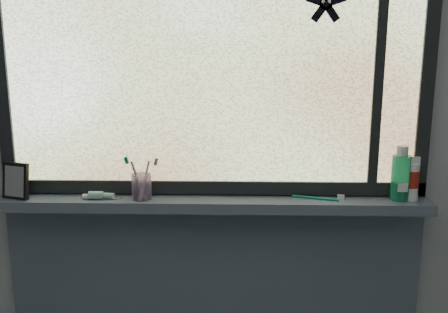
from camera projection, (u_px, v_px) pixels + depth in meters
name	position (u px, v px, depth m)	size (l,w,h in m)	color
wall_back	(213.00, 134.00, 1.88)	(3.00, 0.01, 2.50)	#9EA3A8
windowsill	(212.00, 203.00, 1.86)	(1.62, 0.14, 0.04)	#4E5868
window_pane	(212.00, 59.00, 1.80)	(1.50, 0.01, 1.00)	silver
frame_bottom	(213.00, 187.00, 1.90)	(1.60, 0.03, 0.05)	black
frame_left	(0.00, 59.00, 1.82)	(0.05, 0.03, 1.10)	black
frame_right	(429.00, 59.00, 1.78)	(0.05, 0.03, 1.10)	black
frame_mullion	(379.00, 59.00, 1.78)	(0.04, 0.03, 1.00)	black
starfish_sticker	(326.00, 4.00, 1.74)	(0.15, 0.02, 0.15)	black
vanity_mirror	(16.00, 181.00, 1.85)	(0.11, 0.05, 0.14)	black
toothpaste_tube	(101.00, 195.00, 1.85)	(0.17, 0.04, 0.03)	silver
toothbrush_cup	(142.00, 187.00, 1.84)	(0.07, 0.07, 0.10)	#A78BB8
toothbrush_lying	(315.00, 197.00, 1.85)	(0.21, 0.02, 0.01)	#0E7F6E
mouthwash_bottle	(401.00, 173.00, 1.82)	(0.07, 0.07, 0.17)	#20A970
cream_tube	(412.00, 177.00, 1.83)	(0.05, 0.05, 0.12)	silver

